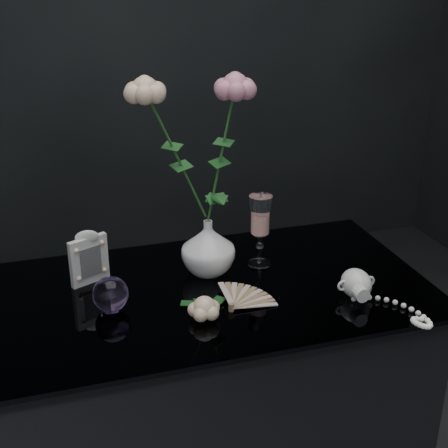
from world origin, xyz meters
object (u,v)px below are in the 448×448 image
object	(u,v)px
vase	(208,247)
pearl_jar	(356,282)
wine_glass	(260,231)
loose_rose	(204,308)
picture_frame	(89,257)
paperweight	(110,294)

from	to	relation	value
vase	pearl_jar	world-z (taller)	vase
pearl_jar	wine_glass	bearing A→B (deg)	126.38
loose_rose	picture_frame	bearing A→B (deg)	116.35
paperweight	loose_rose	xyz separation A→B (m)	(0.19, -0.10, -0.01)
vase	picture_frame	xyz separation A→B (m)	(-0.29, 0.04, -0.00)
vase	paperweight	xyz separation A→B (m)	(-0.26, -0.11, -0.03)
wine_glass	loose_rose	bearing A→B (deg)	-133.94
loose_rose	wine_glass	bearing A→B (deg)	30.06
picture_frame	loose_rose	xyz separation A→B (m)	(0.22, -0.24, -0.04)
picture_frame	wine_glass	bearing A→B (deg)	-28.36
picture_frame	paperweight	world-z (taller)	picture_frame
vase	paperweight	size ratio (longest dim) A/B	1.75
paperweight	wine_glass	bearing A→B (deg)	16.17
wine_glass	paperweight	world-z (taller)	wine_glass
loose_rose	pearl_jar	bearing A→B (deg)	-16.75
paperweight	vase	bearing A→B (deg)	23.22
vase	picture_frame	size ratio (longest dim) A/B	1.02
wine_glass	paperweight	xyz separation A→B (m)	(-0.40, -0.12, -0.05)
paperweight	pearl_jar	bearing A→B (deg)	-10.47
wine_glass	paperweight	size ratio (longest dim) A/B	2.35
paperweight	pearl_jar	world-z (taller)	paperweight
vase	loose_rose	size ratio (longest dim) A/B	0.89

